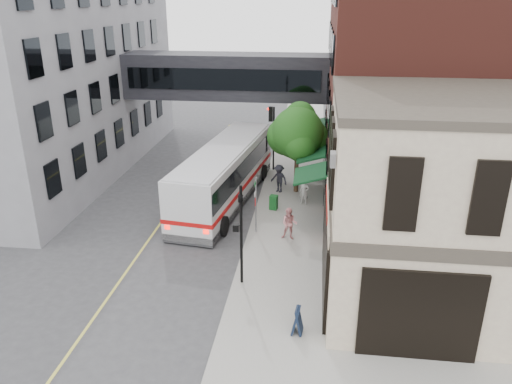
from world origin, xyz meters
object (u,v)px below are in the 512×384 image
(bus, at_px, (225,172))
(newspaper_box, at_px, (274,202))
(pedestrian_a, at_px, (304,192))
(sandwich_board, at_px, (297,321))
(pedestrian_b, at_px, (289,224))
(pedestrian_c, at_px, (279,178))

(bus, xyz_separation_m, newspaper_box, (3.06, -1.25, -1.30))
(pedestrian_a, xyz_separation_m, sandwich_board, (0.17, -12.20, -0.25))
(pedestrian_b, relative_size, sandwich_board, 1.65)
(bus, height_order, newspaper_box, bus)
(pedestrian_a, height_order, pedestrian_b, pedestrian_b)
(bus, distance_m, pedestrian_a, 4.88)
(pedestrian_c, bearing_deg, bus, -124.27)
(pedestrian_a, height_order, sandwich_board, pedestrian_a)
(bus, relative_size, pedestrian_c, 7.08)
(pedestrian_b, height_order, newspaper_box, pedestrian_b)
(sandwich_board, bearing_deg, pedestrian_a, 96.66)
(bus, height_order, pedestrian_c, bus)
(bus, height_order, pedestrian_a, bus)
(pedestrian_c, bearing_deg, sandwich_board, -52.50)
(bus, bearing_deg, pedestrian_a, -2.93)
(pedestrian_b, bearing_deg, sandwich_board, -78.73)
(pedestrian_b, relative_size, newspaper_box, 1.99)
(pedestrian_b, xyz_separation_m, pedestrian_c, (-1.05, 6.42, 0.05))
(pedestrian_a, xyz_separation_m, newspaper_box, (-1.72, -1.01, -0.34))
(pedestrian_b, bearing_deg, bus, 136.02)
(bus, bearing_deg, newspaper_box, -22.23)
(bus, bearing_deg, pedestrian_c, 25.61)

